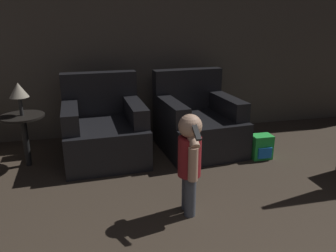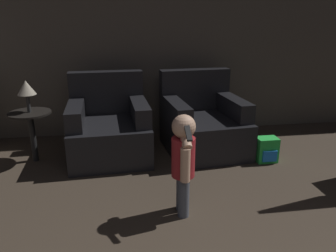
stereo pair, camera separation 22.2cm
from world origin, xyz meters
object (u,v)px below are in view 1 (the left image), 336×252
object	(u,v)px
lamp	(18,91)
armchair_right	(197,123)
armchair_left	(104,130)
toy_backpack	(261,147)
person_toddler	(190,157)

from	to	relation	value
lamp	armchair_right	bearing A→B (deg)	1.80
armchair_right	lamp	size ratio (longest dim) A/B	3.03
armchair_left	armchair_right	bearing A→B (deg)	-2.72
armchair_right	toy_backpack	bearing A→B (deg)	-42.21
armchair_left	armchair_right	xyz separation A→B (m)	(1.03, -0.00, 0.00)
person_toddler	toy_backpack	size ratio (longest dim) A/B	3.04
lamp	person_toddler	bearing A→B (deg)	-41.54
person_toddler	toy_backpack	world-z (taller)	person_toddler
armchair_left	armchair_right	world-z (taller)	same
armchair_right	person_toddler	distance (m)	1.34
armchair_left	armchair_right	size ratio (longest dim) A/B	0.97
armchair_right	person_toddler	xyz separation A→B (m)	(-0.47, -1.24, 0.16)
armchair_right	person_toddler	bearing A→B (deg)	-115.75
person_toddler	toy_backpack	bearing A→B (deg)	131.23
armchair_left	toy_backpack	distance (m)	1.67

